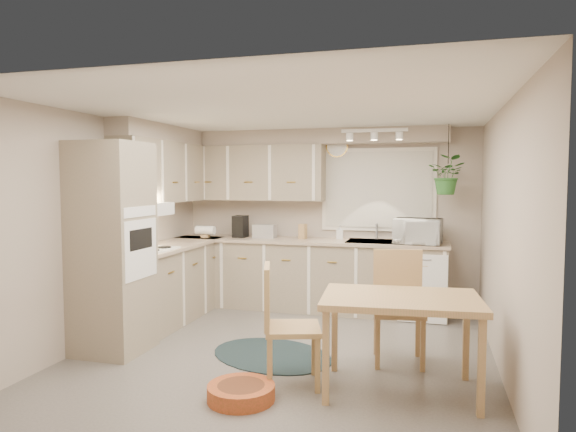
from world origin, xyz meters
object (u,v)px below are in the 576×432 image
Objects in this scene: dining_table at (400,344)px; pet_bed at (241,393)px; braided_rug at (272,355)px; chair_left at (293,325)px; chair_back at (399,308)px; microwave at (418,228)px.

pet_bed is at bearing -156.74° from dining_table.
chair_left is at bearing -58.50° from braided_rug.
dining_table is 1.19× the size of chair_back.
braided_rug is 2.49m from microwave.
chair_left is 2.65m from microwave.
chair_back is at bearing -87.33° from microwave.
chair_left is 1.80× the size of microwave.
chair_back reaches higher than dining_table.
dining_table is at bearing -23.12° from braided_rug.
pet_bed is (0.08, -1.05, 0.06)m from braided_rug.
chair_left is 0.88m from braided_rug.
chair_left is at bearing 54.67° from pet_bed.
microwave reaches higher than chair_back.
chair_back is at bearing 94.44° from dining_table.
microwave is at bearing 65.96° from pet_bed.
chair_left is 0.97× the size of chair_back.
chair_back reaches higher than braided_rug.
chair_left is at bearing 34.62° from chair_back.
chair_back is (-0.05, 0.68, 0.13)m from dining_table.
braided_rug is at bearing -1.28° from chair_back.
chair_left is at bearing -174.76° from dining_table.
microwave is at bearing 141.15° from chair_left.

